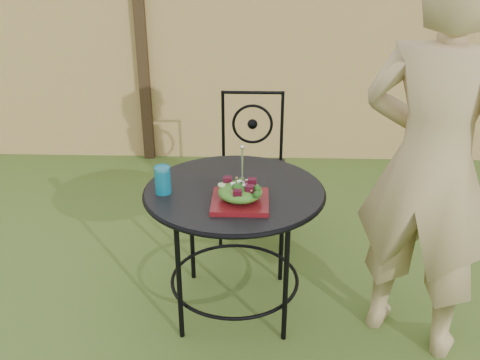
{
  "coord_description": "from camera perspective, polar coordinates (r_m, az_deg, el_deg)",
  "views": [
    {
      "loc": [
        -0.3,
        -2.46,
        1.88
      ],
      "look_at": [
        -0.38,
        0.02,
        0.75
      ],
      "focal_mm": 40.0,
      "sensor_mm": 36.0,
      "label": 1
    }
  ],
  "objects": [
    {
      "name": "ground",
      "position": [
        3.11,
        7.25,
        -12.93
      ],
      "size": [
        60.0,
        60.0,
        0.0
      ],
      "primitive_type": "plane",
      "color": "#2F4A17",
      "rests_on": "ground"
    },
    {
      "name": "fence",
      "position": [
        4.75,
        5.69,
        13.11
      ],
      "size": [
        8.0,
        0.12,
        1.9
      ],
      "color": "#DFBA6E",
      "rests_on": "ground"
    },
    {
      "name": "patio_table",
      "position": [
        2.76,
        -0.6,
        -3.54
      ],
      "size": [
        0.92,
        0.92,
        0.72
      ],
      "color": "black",
      "rests_on": "ground"
    },
    {
      "name": "patio_chair",
      "position": [
        3.58,
        1.27,
        1.91
      ],
      "size": [
        0.46,
        0.46,
        0.95
      ],
      "color": "black",
      "rests_on": "ground"
    },
    {
      "name": "diner",
      "position": [
        2.56,
        19.7,
        1.22
      ],
      "size": [
        0.81,
        0.75,
        1.87
      ],
      "primitive_type": "imported",
      "rotation": [
        0.0,
        0.0,
        2.57
      ],
      "color": "tan",
      "rests_on": "ground"
    },
    {
      "name": "salad_plate",
      "position": [
        2.54,
        0.02,
        -2.31
      ],
      "size": [
        0.27,
        0.27,
        0.02
      ],
      "primitive_type": "cube",
      "color": "#410910",
      "rests_on": "patio_table"
    },
    {
      "name": "salad",
      "position": [
        2.52,
        0.02,
        -1.25
      ],
      "size": [
        0.21,
        0.21,
        0.08
      ],
      "primitive_type": "ellipsoid",
      "color": "#235614",
      "rests_on": "salad_plate"
    },
    {
      "name": "fork",
      "position": [
        2.46,
        0.25,
        1.47
      ],
      "size": [
        0.01,
        0.01,
        0.18
      ],
      "primitive_type": "cylinder",
      "color": "silver",
      "rests_on": "salad"
    },
    {
      "name": "drinking_glass",
      "position": [
        2.65,
        -8.24,
        0.02
      ],
      "size": [
        0.08,
        0.08,
        0.14
      ],
      "primitive_type": "cylinder",
      "color": "#0B6985",
      "rests_on": "patio_table"
    }
  ]
}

